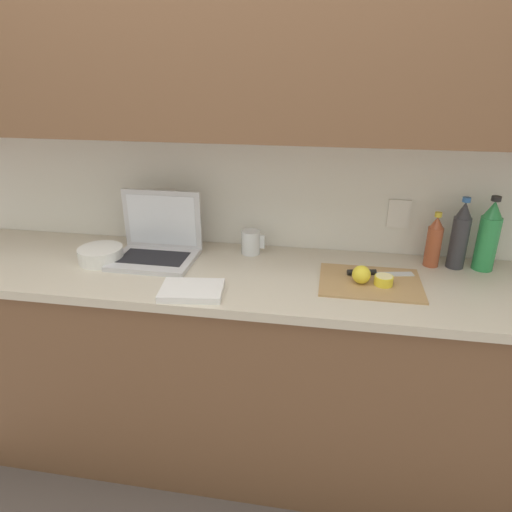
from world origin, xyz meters
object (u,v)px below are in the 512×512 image
(knife, at_px, (369,273))
(bowl_white, at_px, (101,255))
(laptop, at_px, (157,243))
(measuring_cup, at_px, (251,242))
(bottle_water_clear, at_px, (488,237))
(lemon_half_cut, at_px, (384,280))
(bottle_green_soda, at_px, (434,242))
(lemon_whole_beside, at_px, (361,275))
(bottle_oil_tall, at_px, (460,236))
(cutting_board, at_px, (370,282))

(knife, xyz_separation_m, bowl_white, (-1.08, -0.04, 0.01))
(knife, bearing_deg, laptop, 165.95)
(measuring_cup, bearing_deg, bottle_water_clear, -0.16)
(knife, distance_m, lemon_half_cut, 0.09)
(knife, distance_m, bottle_green_soda, 0.31)
(knife, bearing_deg, measuring_cup, 151.40)
(bottle_green_soda, distance_m, bottle_water_clear, 0.20)
(knife, height_order, bowl_white, bowl_white)
(lemon_whole_beside, distance_m, bowl_white, 1.05)
(laptop, bearing_deg, bottle_oil_tall, 5.39)
(measuring_cup, relative_size, bowl_white, 0.56)
(lemon_half_cut, bearing_deg, measuring_cup, 156.76)
(lemon_whole_beside, bearing_deg, bottle_water_clear, 25.15)
(lemon_half_cut, distance_m, bottle_green_soda, 0.32)
(laptop, height_order, bowl_white, laptop)
(bottle_oil_tall, bearing_deg, measuring_cup, 179.82)
(knife, height_order, bottle_green_soda, bottle_green_soda)
(cutting_board, height_order, bowl_white, bowl_white)
(bottle_oil_tall, height_order, measuring_cup, bottle_oil_tall)
(bottle_green_soda, relative_size, bottle_water_clear, 0.75)
(knife, bearing_deg, lemon_half_cut, -69.68)
(laptop, xyz_separation_m, bottle_water_clear, (1.31, 0.11, 0.07))
(cutting_board, bearing_deg, bottle_green_soda, 39.68)
(bottle_green_soda, distance_m, measuring_cup, 0.74)
(cutting_board, xyz_separation_m, bowl_white, (-1.08, 0.02, 0.03))
(cutting_board, distance_m, bowl_white, 1.08)
(lemon_whole_beside, height_order, bottle_green_soda, bottle_green_soda)
(laptop, relative_size, bowl_white, 1.89)
(bottle_water_clear, distance_m, bowl_white, 1.55)
(cutting_board, relative_size, measuring_cup, 3.67)
(cutting_board, height_order, bottle_water_clear, bottle_water_clear)
(laptop, xyz_separation_m, lemon_whole_beside, (0.83, -0.12, -0.02))
(knife, height_order, bottle_oil_tall, bottle_oil_tall)
(cutting_board, relative_size, lemon_half_cut, 5.49)
(bowl_white, bearing_deg, measuring_cup, 17.69)
(measuring_cup, height_order, bowl_white, measuring_cup)
(knife, distance_m, measuring_cup, 0.51)
(bottle_water_clear, bearing_deg, measuring_cup, 179.84)
(lemon_half_cut, relative_size, bowl_white, 0.38)
(cutting_board, distance_m, bottle_water_clear, 0.51)
(laptop, distance_m, bottle_water_clear, 1.32)
(cutting_board, bearing_deg, lemon_whole_beside, -152.55)
(knife, distance_m, bowl_white, 1.08)
(cutting_board, xyz_separation_m, lemon_half_cut, (0.05, -0.02, 0.02))
(laptop, relative_size, bottle_water_clear, 1.15)
(laptop, distance_m, bottle_green_soda, 1.12)
(cutting_board, bearing_deg, laptop, 173.39)
(laptop, bearing_deg, measuring_cup, 16.54)
(measuring_cup, bearing_deg, knife, -17.42)
(cutting_board, distance_m, bottle_oil_tall, 0.42)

